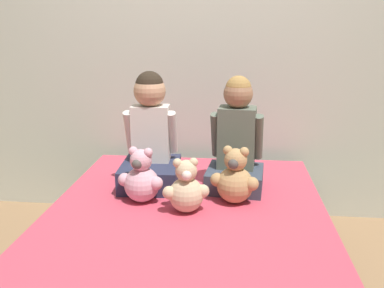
# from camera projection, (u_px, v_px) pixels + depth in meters

# --- Properties ---
(wall_behind_bed) EXTENTS (8.00, 0.06, 2.50)m
(wall_behind_bed) POSITION_uv_depth(u_px,v_px,m) (203.00, 47.00, 2.88)
(wall_behind_bed) COLOR beige
(wall_behind_bed) RESTS_ON ground_plane
(bed) EXTENTS (1.47, 2.03, 0.47)m
(bed) POSITION_uv_depth(u_px,v_px,m) (184.00, 264.00, 2.06)
(bed) COLOR #2D2D33
(bed) RESTS_ON ground_plane
(child_on_left) EXTENTS (0.35, 0.40, 0.68)m
(child_on_left) POSITION_uv_depth(u_px,v_px,m) (150.00, 140.00, 2.41)
(child_on_left) COLOR #282D47
(child_on_left) RESTS_ON bed
(child_on_right) EXTENTS (0.35, 0.34, 0.66)m
(child_on_right) POSITION_uv_depth(u_px,v_px,m) (236.00, 142.00, 2.36)
(child_on_right) COLOR #384251
(child_on_right) RESTS_ON bed
(teddy_bear_held_by_left_child) EXTENTS (0.25, 0.19, 0.31)m
(teddy_bear_held_by_left_child) POSITION_uv_depth(u_px,v_px,m) (141.00, 179.00, 2.20)
(teddy_bear_held_by_left_child) COLOR #DBA3B2
(teddy_bear_held_by_left_child) RESTS_ON bed
(teddy_bear_held_by_right_child) EXTENTS (0.26, 0.20, 0.32)m
(teddy_bear_held_by_right_child) POSITION_uv_depth(u_px,v_px,m) (235.00, 179.00, 2.19)
(teddy_bear_held_by_right_child) COLOR tan
(teddy_bear_held_by_right_child) RESTS_ON bed
(teddy_bear_between_children) EXTENTS (0.24, 0.18, 0.29)m
(teddy_bear_between_children) POSITION_uv_depth(u_px,v_px,m) (186.00, 189.00, 2.08)
(teddy_bear_between_children) COLOR #D1B78E
(teddy_bear_between_children) RESTS_ON bed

